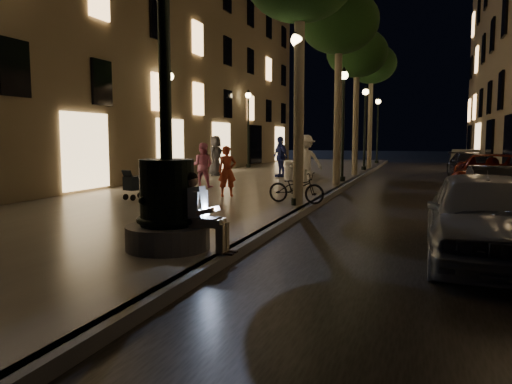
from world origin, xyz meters
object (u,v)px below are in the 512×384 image
at_px(lamp_curb_c, 365,117).
at_px(tree_second, 339,23).
at_px(car_rear, 470,165).
at_px(pedestrian_white, 306,161).
at_px(car_fifth, 465,162).
at_px(pedestrian_blue, 280,157).
at_px(pedestrian_pink, 203,165).
at_px(stroller, 136,183).
at_px(fountain_lamppost, 167,189).
at_px(pedestrian_dark, 216,156).
at_px(bicycle, 296,188).
at_px(lamp_left_c, 248,118).
at_px(lamp_curb_a, 297,94).
at_px(car_third, 492,177).
at_px(lamp_curb_b, 343,110).
at_px(car_second, 505,197).
at_px(car_front, 485,216).
at_px(pedestrian_red, 227,171).
at_px(lamp_curb_d, 378,121).
at_px(seated_man_laptop, 201,210).
at_px(tree_far, 371,65).
at_px(lamp_left_b, 170,110).
at_px(tree_third, 357,54).

bearing_deg(lamp_curb_c, tree_second, -89.43).
height_order(car_rear, pedestrian_white, pedestrian_white).
bearing_deg(car_fifth, pedestrian_blue, -132.64).
bearing_deg(pedestrian_pink, stroller, 77.82).
height_order(fountain_lamppost, pedestrian_pink, fountain_lamppost).
xyz_separation_m(lamp_curb_c, pedestrian_pink, (-4.47, -12.45, -2.20)).
bearing_deg(fountain_lamppost, pedestrian_white, 91.42).
bearing_deg(pedestrian_dark, bicycle, -139.37).
xyz_separation_m(lamp_left_c, pedestrian_blue, (3.94, -6.55, -2.08)).
bearing_deg(lamp_curb_a, car_third, 42.29).
relative_size(lamp_curb_b, car_second, 1.15).
distance_m(car_front, pedestrian_red, 8.94).
xyz_separation_m(lamp_curb_d, car_front, (4.30, -28.41, -2.47)).
distance_m(car_second, car_rear, 14.53).
xyz_separation_m(stroller, pedestrian_red, (2.30, 1.64, 0.30)).
bearing_deg(car_third, pedestrian_blue, 156.83).
xyz_separation_m(pedestrian_red, pedestrian_blue, (-0.58, 8.15, 0.16)).
bearing_deg(lamp_curb_c, pedestrian_red, -99.94).
bearing_deg(pedestrian_red, fountain_lamppost, -107.78).
height_order(car_third, pedestrian_pink, pedestrian_pink).
height_order(pedestrian_red, pedestrian_white, pedestrian_white).
bearing_deg(bicycle, lamp_left_c, 32.57).
height_order(seated_man_laptop, tree_far, tree_far).
distance_m(lamp_curb_a, car_second, 5.75).
relative_size(tree_far, lamp_curb_a, 1.56).
distance_m(lamp_left_c, pedestrian_red, 15.54).
bearing_deg(car_third, seated_man_laptop, -112.91).
bearing_deg(lamp_curb_a, lamp_curb_c, 90.00).
xyz_separation_m(fountain_lamppost, stroller, (-4.18, 5.66, -0.52)).
relative_size(lamp_curb_c, stroller, 4.86).
bearing_deg(lamp_left_b, bicycle, -38.71).
relative_size(lamp_curb_b, lamp_curb_d, 1.00).
distance_m(car_fifth, pedestrian_blue, 11.62).
height_order(car_third, pedestrian_blue, pedestrian_blue).
height_order(tree_third, pedestrian_red, tree_third).
bearing_deg(pedestrian_dark, car_front, -136.74).
bearing_deg(car_fifth, car_second, -85.64).
relative_size(lamp_curb_d, pedestrian_dark, 2.47).
distance_m(tree_third, lamp_left_c, 8.65).
relative_size(lamp_curb_b, car_rear, 1.06).
bearing_deg(pedestrian_white, lamp_left_b, -27.77).
bearing_deg(pedestrian_dark, pedestrian_pink, -156.20).
relative_size(fountain_lamppost, tree_far, 0.69).
distance_m(car_fifth, bicycle, 17.71).
bearing_deg(pedestrian_dark, pedestrian_blue, -79.76).
bearing_deg(pedestrian_red, tree_far, 48.77).
bearing_deg(lamp_curb_d, pedestrian_pink, -102.32).
bearing_deg(lamp_left_c, seated_man_laptop, -72.32).
bearing_deg(lamp_curb_c, car_third, -63.43).
height_order(pedestrian_blue, bicycle, pedestrian_blue).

